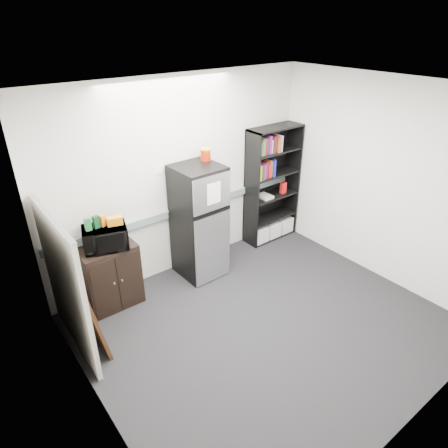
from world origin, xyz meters
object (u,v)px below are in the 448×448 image
at_px(bookshelf, 272,186).
at_px(cubicle_partition, 65,285).
at_px(cabinet, 111,276).
at_px(refrigerator, 199,222).
at_px(microwave, 105,238).

relative_size(bookshelf, cubicle_partition, 1.14).
bearing_deg(bookshelf, cabinet, -178.68).
bearing_deg(bookshelf, refrigerator, -174.48).
distance_m(microwave, refrigerator, 1.31).
height_order(cubicle_partition, refrigerator, cubicle_partition).
xyz_separation_m(cabinet, microwave, (0.00, -0.02, 0.56)).
relative_size(bookshelf, microwave, 3.65).
xyz_separation_m(cabinet, refrigerator, (1.30, -0.08, 0.38)).
bearing_deg(microwave, refrigerator, 15.00).
xyz_separation_m(microwave, refrigerator, (1.30, -0.06, -0.18)).
bearing_deg(microwave, cabinet, 107.83).
distance_m(cubicle_partition, refrigerator, 1.96).
height_order(cubicle_partition, microwave, cubicle_partition).
bearing_deg(cubicle_partition, microwave, 32.59).
relative_size(cubicle_partition, microwave, 3.19).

